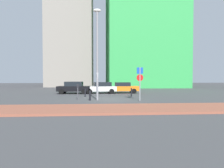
% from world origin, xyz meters
% --- Properties ---
extents(ground_plane, '(120.00, 120.00, 0.00)m').
position_xyz_m(ground_plane, '(0.00, 0.00, 0.00)').
color(ground_plane, '#424244').
extents(sidewalk_brick, '(40.00, 3.72, 0.14)m').
position_xyz_m(sidewalk_brick, '(0.00, -6.15, 0.07)').
color(sidewalk_brick, '#93513D').
rests_on(sidewalk_brick, ground).
extents(parked_car_black, '(4.20, 2.11, 1.55)m').
position_xyz_m(parked_car_black, '(-4.02, 6.81, 0.81)').
color(parked_car_black, black).
rests_on(parked_car_black, ground).
extents(parked_car_white, '(4.19, 2.27, 1.47)m').
position_xyz_m(parked_car_white, '(-0.55, 6.96, 0.78)').
color(parked_car_white, white).
rests_on(parked_car_white, ground).
extents(parked_car_orange, '(4.47, 1.97, 1.44)m').
position_xyz_m(parked_car_orange, '(2.24, 7.21, 0.74)').
color(parked_car_orange, orange).
rests_on(parked_car_orange, ground).
extents(parking_sign_post, '(0.60, 0.10, 2.98)m').
position_xyz_m(parking_sign_post, '(2.79, -1.45, 1.87)').
color(parking_sign_post, gray).
rests_on(parking_sign_post, ground).
extents(parking_meter, '(0.18, 0.14, 1.46)m').
position_xyz_m(parking_meter, '(-2.77, -0.41, 0.94)').
color(parking_meter, '#4C4C51').
rests_on(parking_meter, ground).
extents(street_lamp, '(0.70, 0.36, 8.28)m').
position_xyz_m(street_lamp, '(-0.97, -0.60, 4.78)').
color(street_lamp, gray).
rests_on(street_lamp, ground).
extents(traffic_bollard_near, '(0.15, 0.15, 0.85)m').
position_xyz_m(traffic_bollard_near, '(-2.29, 2.67, 0.43)').
color(traffic_bollard_near, black).
rests_on(traffic_bollard_near, ground).
extents(traffic_bollard_mid, '(0.18, 0.18, 0.88)m').
position_xyz_m(traffic_bollard_mid, '(-1.63, -0.88, 0.44)').
color(traffic_bollard_mid, black).
rests_on(traffic_bollard_mid, ground).
extents(traffic_bollard_far, '(0.15, 0.15, 0.93)m').
position_xyz_m(traffic_bollard_far, '(2.69, 2.38, 0.47)').
color(traffic_bollard_far, black).
rests_on(traffic_bollard_far, ground).
extents(building_colorful_midrise, '(16.24, 17.95, 26.77)m').
position_xyz_m(building_colorful_midrise, '(9.36, 27.21, 13.38)').
color(building_colorful_midrise, green).
rests_on(building_colorful_midrise, ground).
extents(building_under_construction, '(10.30, 15.91, 23.99)m').
position_xyz_m(building_under_construction, '(-7.43, 31.66, 11.99)').
color(building_under_construction, gray).
rests_on(building_under_construction, ground).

